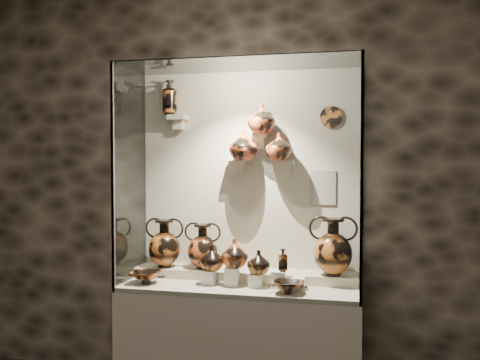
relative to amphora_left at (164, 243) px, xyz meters
name	(u,v)px	position (x,y,z in m)	size (l,w,h in m)	color
wall_back	(250,176)	(0.63, 0.18, 0.52)	(5.00, 0.02, 3.20)	black
plinth	(240,344)	(0.63, -0.14, -0.68)	(1.70, 0.60, 0.80)	beige
front_tier	(240,287)	(0.63, -0.14, -0.27)	(1.68, 0.58, 0.03)	#BCAD92
rear_tier	(246,276)	(0.63, 0.03, -0.23)	(1.70, 0.25, 0.10)	#BCAD92
back_panel	(249,176)	(0.63, 0.17, 0.52)	(1.70, 0.03, 1.60)	beige
glass_front	(231,178)	(0.63, -0.44, 0.52)	(1.70, 0.01, 1.60)	white
glass_left	(130,176)	(-0.22, -0.14, 0.52)	(0.01, 0.60, 1.60)	white
glass_right	(363,178)	(1.48, -0.14, 0.52)	(0.01, 0.60, 1.60)	white
glass_top	(240,64)	(0.63, -0.14, 1.31)	(1.70, 0.60, 0.01)	white
frame_post_left	(113,177)	(-0.21, -0.43, 0.52)	(0.02, 0.02, 1.60)	gray
frame_post_right	(362,179)	(1.47, -0.43, 0.52)	(0.02, 0.02, 1.60)	gray
pedestal_a	(209,278)	(0.41, -0.19, -0.20)	(0.09, 0.09, 0.10)	silver
pedestal_b	(232,277)	(0.58, -0.19, -0.19)	(0.09, 0.09, 0.13)	silver
pedestal_c	(256,281)	(0.75, -0.19, -0.21)	(0.09, 0.09, 0.09)	silver
pedestal_d	(278,280)	(0.91, -0.19, -0.19)	(0.09, 0.09, 0.12)	silver
pedestal_e	(298,283)	(1.05, -0.19, -0.21)	(0.09, 0.09, 0.08)	silver
bracket_ul	(178,117)	(0.08, 0.10, 0.97)	(0.14, 0.12, 0.04)	beige
bracket_ca	(235,163)	(0.53, 0.10, 0.62)	(0.14, 0.12, 0.04)	beige
bracket_cb	(261,136)	(0.73, 0.10, 0.82)	(0.10, 0.12, 0.04)	beige
bracket_cc	(284,163)	(0.91, 0.10, 0.62)	(0.14, 0.12, 0.04)	beige
amphora_left	(164,243)	(0.00, 0.00, 0.00)	(0.29, 0.29, 0.37)	#A0531E
amphora_mid	(203,246)	(0.30, 0.01, -0.01)	(0.27, 0.27, 0.34)	#C45022
amphora_right	(333,247)	(1.28, -0.02, 0.02)	(0.33, 0.33, 0.41)	#A0531E
jug_a	(212,258)	(0.43, -0.18, -0.06)	(0.17, 0.17, 0.18)	#A0531E
jug_b	(235,253)	(0.60, -0.18, -0.02)	(0.19, 0.19, 0.20)	#C45022
jug_c	(259,262)	(0.77, -0.19, -0.08)	(0.16, 0.16, 0.17)	#A0531E
lekythos_small	(283,259)	(0.94, -0.19, -0.04)	(0.08, 0.08, 0.18)	#C45022
kylix_left	(146,276)	(-0.04, -0.27, -0.20)	(0.27, 0.23, 0.11)	#C45022
kylix_right	(288,286)	(0.99, -0.33, -0.20)	(0.25, 0.21, 0.10)	#A0531E
lekythos_tall	(170,96)	(0.02, 0.09, 1.14)	(0.12, 0.12, 0.30)	#A0531E
ovoid_vase_a	(243,145)	(0.61, 0.04, 0.75)	(0.21, 0.21, 0.22)	#C45022
ovoid_vase_b	(261,119)	(0.74, 0.04, 0.94)	(0.20, 0.20, 0.21)	#C45022
ovoid_vase_c	(279,147)	(0.87, 0.05, 0.74)	(0.19, 0.19, 0.20)	#C45022
wall_plate	(331,117)	(1.25, 0.14, 0.95)	(0.16, 0.16, 0.02)	#B16122
info_placard	(323,188)	(1.19, 0.15, 0.43)	(0.19, 0.01, 0.25)	beige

